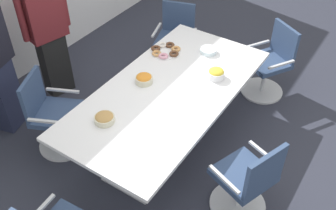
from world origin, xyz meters
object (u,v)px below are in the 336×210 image
(snack_bowl_chips_yellow, at_px, (216,73))
(plate_stack, at_px, (208,51))
(conference_table, at_px, (168,100))
(office_chair_4, at_px, (270,65))
(office_chair_0, at_px, (175,42))
(donut_platter, at_px, (165,51))
(office_chair_1, at_px, (53,117))
(office_chair_3, at_px, (247,182))
(snack_bowl_chips_orange, at_px, (144,79))
(person_standing_2, at_px, (48,31))
(snack_bowl_cookies, at_px, (104,118))

(snack_bowl_chips_yellow, bearing_deg, plate_stack, 38.40)
(conference_table, bearing_deg, office_chair_4, -20.48)
(office_chair_0, relative_size, plate_stack, 4.88)
(donut_platter, bearing_deg, conference_table, -144.36)
(office_chair_1, relative_size, office_chair_3, 1.00)
(conference_table, bearing_deg, snack_bowl_chips_orange, 95.98)
(person_standing_2, height_order, snack_bowl_chips_orange, person_standing_2)
(conference_table, bearing_deg, snack_bowl_cookies, 161.58)
(snack_bowl_chips_orange, bearing_deg, office_chair_1, 132.39)
(conference_table, relative_size, office_chair_3, 2.64)
(office_chair_4, bearing_deg, snack_bowl_chips_yellow, 107.95)
(conference_table, height_order, office_chair_1, office_chair_1)
(donut_platter, bearing_deg, snack_bowl_cookies, -172.36)
(snack_bowl_chips_yellow, bearing_deg, office_chair_1, 131.07)
(office_chair_3, height_order, snack_bowl_chips_orange, office_chair_3)
(conference_table, relative_size, office_chair_4, 2.64)
(office_chair_4, height_order, snack_bowl_cookies, office_chair_4)
(snack_bowl_cookies, xyz_separation_m, donut_platter, (1.27, 0.17, -0.02))
(office_chair_3, height_order, snack_bowl_chips_yellow, office_chair_3)
(office_chair_1, relative_size, plate_stack, 4.88)
(conference_table, relative_size, person_standing_2, 1.43)
(office_chair_1, bearing_deg, office_chair_3, 74.37)
(snack_bowl_cookies, bearing_deg, office_chair_4, -19.82)
(snack_bowl_chips_yellow, xyz_separation_m, plate_stack, (0.37, 0.29, -0.03))
(office_chair_1, height_order, plate_stack, office_chair_1)
(snack_bowl_chips_yellow, bearing_deg, snack_bowl_chips_orange, 129.34)
(snack_bowl_cookies, bearing_deg, office_chair_1, 89.46)
(office_chair_0, height_order, office_chair_3, same)
(office_chair_0, relative_size, snack_bowl_cookies, 4.80)
(office_chair_0, bearing_deg, plate_stack, 131.03)
(conference_table, height_order, snack_bowl_chips_yellow, snack_bowl_chips_yellow)
(office_chair_0, relative_size, donut_platter, 2.64)
(snack_bowl_chips_orange, bearing_deg, office_chair_0, 18.77)
(conference_table, height_order, person_standing_2, person_standing_2)
(person_standing_2, bearing_deg, office_chair_4, 136.65)
(office_chair_1, bearing_deg, snack_bowl_cookies, 64.65)
(office_chair_3, height_order, plate_stack, office_chair_3)
(snack_bowl_cookies, bearing_deg, plate_stack, -9.15)
(conference_table, distance_m, donut_platter, 0.71)
(office_chair_4, relative_size, plate_stack, 4.88)
(office_chair_3, bearing_deg, office_chair_4, 36.47)
(office_chair_0, distance_m, office_chair_1, 1.99)
(person_standing_2, bearing_deg, office_chair_3, 95.98)
(office_chair_4, bearing_deg, donut_platter, 75.07)
(office_chair_4, distance_m, donut_platter, 1.37)
(conference_table, distance_m, office_chair_4, 1.59)
(office_chair_1, height_order, office_chair_3, same)
(office_chair_4, height_order, snack_bowl_chips_yellow, office_chair_4)
(office_chair_0, relative_size, snack_bowl_chips_orange, 5.07)
(office_chair_3, bearing_deg, snack_bowl_chips_orange, 96.77)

